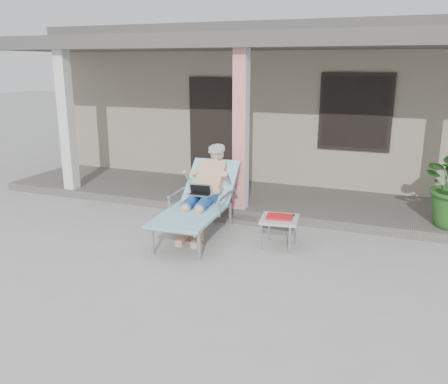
% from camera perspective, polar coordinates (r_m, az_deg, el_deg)
% --- Properties ---
extents(ground, '(60.00, 60.00, 0.00)m').
position_cam_1_polar(ground, '(6.28, -4.70, -8.59)').
color(ground, '#9E9E99').
rests_on(ground, ground).
extents(house, '(10.40, 5.40, 3.30)m').
position_cam_1_polar(house, '(11.94, 9.15, 10.95)').
color(house, gray).
rests_on(house, ground).
extents(porch_deck, '(10.00, 2.00, 0.15)m').
position_cam_1_polar(porch_deck, '(8.88, 3.79, -0.81)').
color(porch_deck, '#605B56').
rests_on(porch_deck, ground).
extents(porch_overhang, '(10.00, 2.30, 2.85)m').
position_cam_1_polar(porch_overhang, '(8.48, 4.01, 16.98)').
color(porch_overhang, silver).
rests_on(porch_overhang, porch_deck).
extents(porch_step, '(2.00, 0.30, 0.07)m').
position_cam_1_polar(porch_step, '(7.85, 1.22, -3.25)').
color(porch_step, '#605B56').
rests_on(porch_step, ground).
extents(lounger, '(0.90, 2.11, 1.35)m').
position_cam_1_polar(lounger, '(7.12, -2.75, 1.41)').
color(lounger, '#B7B7BC').
rests_on(lounger, ground).
extents(side_table, '(0.57, 0.57, 0.46)m').
position_cam_1_polar(side_table, '(6.72, 6.69, -3.44)').
color(side_table, '#B0B0AB').
rests_on(side_table, ground).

